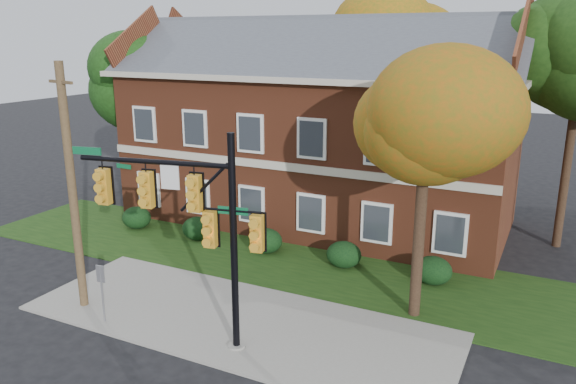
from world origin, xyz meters
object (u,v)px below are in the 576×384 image
at_px(tree_left_rear, 141,78).
at_px(hedge_left, 197,228).
at_px(hedge_far_left, 137,218).
at_px(apartment_building, 317,119).
at_px(hedge_right, 344,255).
at_px(sign_post, 101,284).
at_px(tree_far_rear, 394,36).
at_px(hedge_center, 266,241).
at_px(utility_pole, 72,189).
at_px(traffic_signal, 194,217).
at_px(hedge_far_right, 433,270).
at_px(tree_near_right, 434,113).

bearing_deg(tree_left_rear, hedge_left, -33.59).
distance_m(hedge_far_left, hedge_left, 3.50).
xyz_separation_m(apartment_building, hedge_far_left, (-7.00, -5.25, -4.46)).
bearing_deg(hedge_right, sign_post, -124.21).
bearing_deg(hedge_right, tree_far_rear, 99.36).
bearing_deg(hedge_left, sign_post, -76.75).
distance_m(apartment_building, hedge_center, 6.89).
relative_size(hedge_right, tree_far_rear, 0.12).
height_order(apartment_building, hedge_center, apartment_building).
bearing_deg(utility_pole, traffic_signal, 10.58).
height_order(hedge_far_left, hedge_far_right, same).
bearing_deg(hedge_far_left, hedge_center, 0.00).
bearing_deg(tree_far_rear, hedge_center, -95.85).
xyz_separation_m(hedge_right, tree_left_rear, (-13.23, 4.14, 6.16)).
height_order(hedge_center, tree_left_rear, tree_left_rear).
xyz_separation_m(hedge_far_left, hedge_left, (3.50, 0.00, 0.00)).
relative_size(hedge_left, tree_left_rear, 0.16).
bearing_deg(apartment_building, tree_near_right, -48.23).
relative_size(apartment_building, tree_left_rear, 2.12).
relative_size(apartment_building, sign_post, 9.42).
height_order(hedge_left, sign_post, sign_post).
xyz_separation_m(hedge_center, hedge_right, (3.50, 0.00, 0.00)).
relative_size(tree_near_right, tree_far_rear, 0.74).
xyz_separation_m(hedge_center, sign_post, (-1.70, -7.65, 0.83)).
xyz_separation_m(hedge_center, tree_left_rear, (-9.73, 4.14, 6.16)).
relative_size(hedge_far_left, tree_left_rear, 0.16).
bearing_deg(tree_left_rear, tree_near_right, -22.36).
xyz_separation_m(hedge_left, hedge_center, (3.50, 0.00, 0.00)).
distance_m(tree_near_right, tree_left_rear, 18.33).
height_order(tree_left_rear, tree_far_rear, tree_far_rear).
height_order(hedge_center, traffic_signal, traffic_signal).
height_order(hedge_left, tree_near_right, tree_near_right).
xyz_separation_m(hedge_right, sign_post, (-5.20, -7.65, 0.83)).
height_order(hedge_far_left, hedge_right, same).
xyz_separation_m(apartment_building, traffic_signal, (1.74, -12.56, -1.01)).
relative_size(hedge_left, sign_post, 0.70).
relative_size(apartment_building, tree_far_rear, 1.63).
bearing_deg(sign_post, traffic_signal, 0.61).
bearing_deg(tree_near_right, sign_post, -151.65).
height_order(apartment_building, traffic_signal, apartment_building).
xyz_separation_m(hedge_far_left, tree_far_rear, (8.34, 13.09, 8.32)).
bearing_deg(hedge_far_right, tree_left_rear, 166.11).
bearing_deg(tree_left_rear, utility_pole, -59.67).
xyz_separation_m(tree_near_right, tree_left_rear, (-16.95, 6.97, 0.01)).
height_order(hedge_far_left, tree_left_rear, tree_left_rear).
bearing_deg(utility_pole, hedge_far_right, 48.16).
bearing_deg(hedge_right, traffic_signal, -103.58).
xyz_separation_m(apartment_building, hedge_right, (3.50, -5.25, -4.46)).
height_order(tree_far_rear, sign_post, tree_far_rear).
relative_size(tree_near_right, utility_pole, 1.05).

